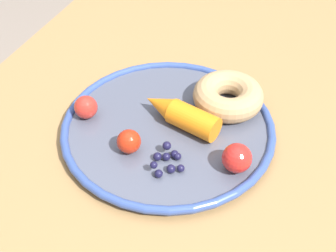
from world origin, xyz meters
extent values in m
cube|color=olive|center=(0.00, 0.00, 0.72)|extent=(0.98, 0.74, 0.03)
cube|color=olive|center=(-0.43, -0.31, 0.35)|extent=(0.05, 0.05, 0.70)
cylinder|color=#4A4E5F|center=(0.04, -0.04, 0.74)|extent=(0.30, 0.30, 0.01)
torus|color=#334A8D|center=(0.04, -0.04, 0.74)|extent=(0.31, 0.31, 0.01)
cylinder|color=orange|center=(0.04, 0.00, 0.76)|extent=(0.05, 0.08, 0.04)
cone|color=orange|center=(0.02, -0.06, 0.76)|extent=(0.05, 0.06, 0.04)
torus|color=tan|center=(-0.03, 0.03, 0.76)|extent=(0.13, 0.13, 0.04)
sphere|color=#191638|center=(0.10, -0.01, 0.75)|extent=(0.01, 0.01, 0.01)
sphere|color=#191638|center=(0.11, -0.01, 0.75)|extent=(0.01, 0.01, 0.01)
sphere|color=#191638|center=(0.12, 0.00, 0.75)|extent=(0.01, 0.01, 0.01)
sphere|color=#191638|center=(0.12, 0.01, 0.75)|extent=(0.01, 0.01, 0.01)
sphere|color=#191638|center=(0.10, 0.00, 0.75)|extent=(0.01, 0.01, 0.01)
sphere|color=#191638|center=(0.11, -0.02, 0.75)|extent=(0.01, 0.01, 0.01)
sphere|color=#191638|center=(0.14, -0.01, 0.75)|extent=(0.01, 0.01, 0.01)
sphere|color=#191638|center=(0.09, -0.02, 0.76)|extent=(0.01, 0.01, 0.01)
sphere|color=#191638|center=(0.13, -0.02, 0.76)|extent=(0.01, 0.01, 0.01)
sphere|color=red|center=(0.07, -0.16, 0.76)|extent=(0.03, 0.03, 0.03)
sphere|color=red|center=(0.11, -0.07, 0.76)|extent=(0.03, 0.03, 0.03)
sphere|color=red|center=(0.09, 0.08, 0.76)|extent=(0.04, 0.04, 0.04)
camera|label=1|loc=(0.48, 0.14, 1.19)|focal=47.98mm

